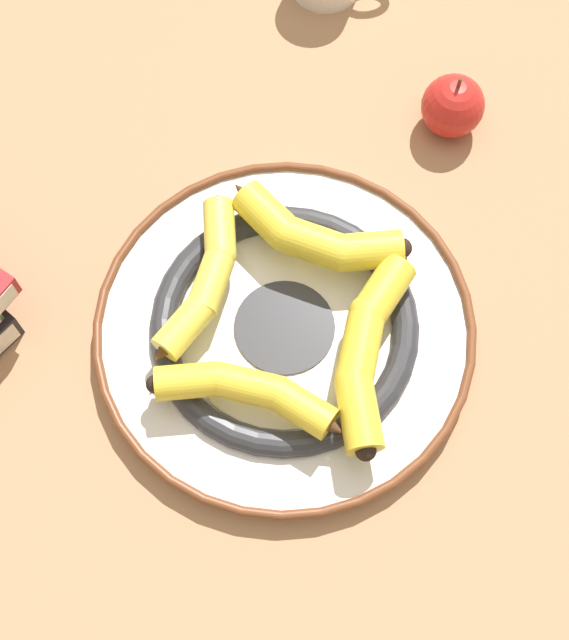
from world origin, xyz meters
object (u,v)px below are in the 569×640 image
Objects in this scene: apple at (453,106)px; banana_d at (368,347)px; banana_b at (204,281)px; banana_c at (313,235)px; banana_a at (249,392)px; decorative_bowl at (284,328)px.

banana_d is at bearing 82.26° from apple.
banana_b is 0.12m from banana_c.
banana_c reaches higher than banana_a.
banana_a is 0.12m from banana_d.
banana_b is at bearing -54.27° from banana_a.
banana_a is (0.02, 0.08, 0.04)m from decorative_bowl.
banana_c is (-0.02, -0.17, 0.00)m from banana_a.
banana_c is at bearing -48.69° from banana_b.
decorative_bowl is 4.71× the size of apple.
banana_a is at bearing 79.75° from decorative_bowl.
banana_d reaches higher than banana_b.
banana_c reaches higher than banana_b.
banana_b is (0.07, -0.10, -0.00)m from banana_a.
banana_b is 2.37× the size of apple.
banana_d is 2.70× the size of apple.
decorative_bowl is 0.09m from banana_d.
decorative_bowl is at bearing -101.40° from banana_d.
banana_c is 0.90× the size of banana_d.
banana_a is 1.01× the size of banana_b.
decorative_bowl is 1.99× the size of banana_b.
decorative_bowl is at bearing -87.19° from banana_c.
banana_d is 0.31m from apple.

